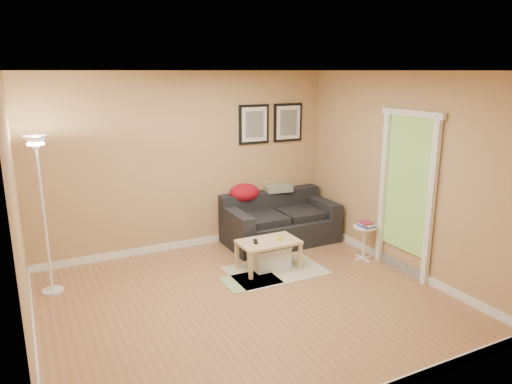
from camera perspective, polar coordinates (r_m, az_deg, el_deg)
floor at (r=5.66m, az=-1.14°, el=-12.93°), size 4.50×4.50×0.00m
ceiling at (r=5.03m, az=-1.29°, el=14.39°), size 4.50×4.50×0.00m
wall_back at (r=7.01m, az=-8.28°, el=3.57°), size 4.50×0.00×4.50m
wall_front at (r=3.58m, az=12.81°, el=-7.29°), size 4.50×0.00×4.50m
wall_left at (r=4.73m, az=-26.70°, el=-3.16°), size 0.00×4.00×4.00m
wall_right at (r=6.46m, az=17.11°, el=2.15°), size 0.00×4.00×4.00m
baseboard_back at (r=7.34m, az=-7.90°, el=-6.07°), size 4.50×0.02×0.10m
baseboard_left at (r=5.21m, az=-24.98°, el=-16.38°), size 0.02×4.00×0.10m
baseboard_right at (r=6.82m, az=16.27°, el=-8.17°), size 0.02×4.00×0.10m
sofa at (r=7.34m, az=2.97°, el=-3.25°), size 1.70×0.90×0.75m
red_throw at (r=7.31m, az=-1.40°, el=-0.09°), size 0.48×0.36×0.28m
plaid_throw at (r=7.56m, az=2.66°, el=0.46°), size 0.45×0.32×0.10m
framed_print_left at (r=7.32m, az=-0.25°, el=8.14°), size 0.50×0.04×0.60m
framed_print_right at (r=7.61m, az=3.84°, el=8.34°), size 0.50×0.04×0.60m
area_rug at (r=6.43m, az=2.45°, el=-9.39°), size 1.25×0.85×0.01m
green_runner at (r=6.14m, az=-0.62°, el=-10.60°), size 0.70×0.50×0.01m
coffee_table at (r=6.42m, az=1.50°, el=-7.54°), size 0.92×0.73×0.40m
remote_control at (r=6.29m, az=-0.06°, el=-5.98°), size 0.10×0.17×0.02m
tape_roll at (r=6.37m, az=2.86°, el=-5.68°), size 0.07×0.07×0.03m
storage_bin at (r=6.47m, az=1.59°, el=-7.78°), size 0.52×0.38×0.32m
side_table at (r=6.88m, az=12.84°, el=-5.98°), size 0.32×0.32×0.49m
book_stack at (r=6.79m, az=13.11°, el=-3.77°), size 0.17×0.23×0.07m
floor_lamp at (r=6.05m, az=-24.06°, el=-3.19°), size 0.25×0.25×1.91m
doorway at (r=6.39m, az=17.53°, el=-0.56°), size 0.12×1.01×2.13m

